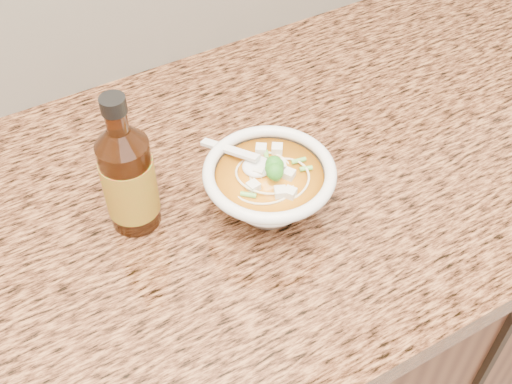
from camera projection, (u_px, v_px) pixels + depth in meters
counter_slab at (67, 261)px, 0.84m from camera, size 4.00×0.68×0.04m
soup_bowl at (269, 188)px, 0.84m from camera, size 0.17×0.19×0.10m
hot_sauce_bottle at (129, 178)px, 0.80m from camera, size 0.07×0.07×0.21m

